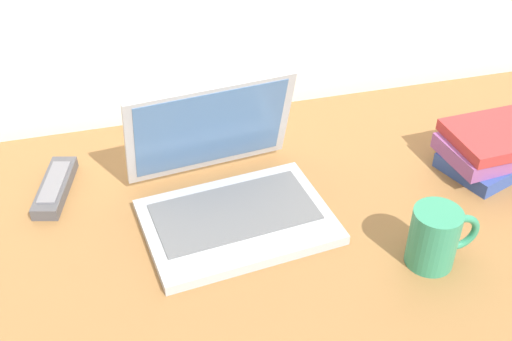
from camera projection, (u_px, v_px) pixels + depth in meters
desk at (272, 231)px, 1.09m from camera, size 1.60×0.76×0.03m
laptop at (228, 189)px, 1.09m from camera, size 0.33×0.31×0.21m
coffee_mug at (436, 237)px, 0.98m from camera, size 0.12×0.08×0.10m
remote_control_near at (55, 187)px, 1.14m from camera, size 0.08×0.17×0.02m
book_stack at (493, 148)px, 1.19m from camera, size 0.21×0.18×0.08m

